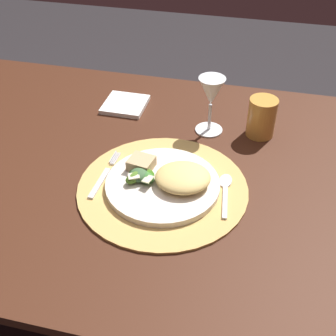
# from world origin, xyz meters

# --- Properties ---
(ground_plane) EXTENTS (6.00, 6.00, 0.00)m
(ground_plane) POSITION_xyz_m (0.00, 0.00, 0.00)
(ground_plane) COLOR #252224
(dining_table) EXTENTS (1.46, 0.88, 0.72)m
(dining_table) POSITION_xyz_m (0.00, 0.00, 0.60)
(dining_table) COLOR #3E1E11
(dining_table) RESTS_ON ground
(placemat) EXTENTS (0.37, 0.37, 0.01)m
(placemat) POSITION_xyz_m (0.04, -0.07, 0.73)
(placemat) COLOR tan
(placemat) RESTS_ON dining_table
(dinner_plate) EXTENTS (0.25, 0.25, 0.01)m
(dinner_plate) POSITION_xyz_m (0.04, -0.07, 0.74)
(dinner_plate) COLOR silver
(dinner_plate) RESTS_ON placemat
(pasta_serving) EXTENTS (0.14, 0.13, 0.03)m
(pasta_serving) POSITION_xyz_m (0.08, -0.06, 0.76)
(pasta_serving) COLOR #DDBC6B
(pasta_serving) RESTS_ON dinner_plate
(salad_greens) EXTENTS (0.07, 0.07, 0.02)m
(salad_greens) POSITION_xyz_m (-0.01, -0.07, 0.76)
(salad_greens) COLOR #4A7523
(salad_greens) RESTS_ON dinner_plate
(bread_piece) EXTENTS (0.06, 0.06, 0.03)m
(bread_piece) POSITION_xyz_m (-0.02, -0.03, 0.76)
(bread_piece) COLOR tan
(bread_piece) RESTS_ON dinner_plate
(fork) EXTENTS (0.02, 0.17, 0.00)m
(fork) POSITION_xyz_m (-0.10, -0.07, 0.73)
(fork) COLOR silver
(fork) RESTS_ON placemat
(spoon) EXTENTS (0.03, 0.14, 0.01)m
(spoon) POSITION_xyz_m (0.17, -0.04, 0.73)
(spoon) COLOR silver
(spoon) RESTS_ON placemat
(napkin) EXTENTS (0.11, 0.12, 0.01)m
(napkin) POSITION_xyz_m (-0.15, 0.25, 0.73)
(napkin) COLOR white
(napkin) RESTS_ON dining_table
(wine_glass) EXTENTS (0.07, 0.07, 0.15)m
(wine_glass) POSITION_xyz_m (0.10, 0.18, 0.83)
(wine_glass) COLOR silver
(wine_glass) RESTS_ON dining_table
(amber_tumbler) EXTENTS (0.07, 0.07, 0.10)m
(amber_tumbler) POSITION_xyz_m (0.23, 0.19, 0.77)
(amber_tumbler) COLOR gold
(amber_tumbler) RESTS_ON dining_table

